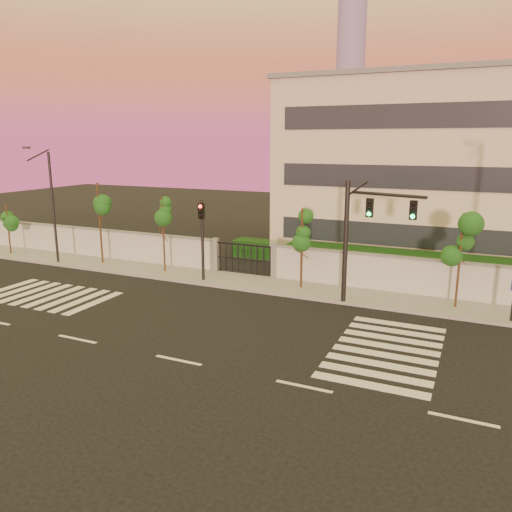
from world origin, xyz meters
name	(u,v)px	position (x,y,z in m)	size (l,w,h in m)	color
ground	(179,360)	(0.00, 0.00, 0.00)	(120.00, 120.00, 0.00)	black
sidewalk	(281,287)	(0.00, 10.50, 0.07)	(60.00, 3.00, 0.15)	gray
perimeter_wall	(292,264)	(0.10, 12.00, 1.07)	(60.00, 0.36, 2.20)	#ABADB2
hedge_row	(323,260)	(1.17, 14.74, 0.82)	(41.00, 4.25, 1.80)	black
institutional_building	(470,171)	(9.00, 21.99, 6.16)	(24.40, 12.40, 12.25)	beige
distant_skyscraper	(351,42)	(-65.00, 280.00, 61.98)	(16.00, 16.00, 118.00)	slate
road_markings	(194,322)	(-1.58, 3.76, 0.01)	(57.00, 7.62, 0.02)	silver
street_tree_a	(7,217)	(-20.92, 10.14, 2.76)	(1.32, 1.05, 3.75)	#382314
street_tree_b	(99,205)	(-12.89, 10.66, 4.02)	(1.63, 1.30, 5.46)	#382314
street_tree_c	(163,218)	(-7.77, 10.48, 3.51)	(1.46, 1.16, 4.78)	#382314
street_tree_d	(302,230)	(1.18, 10.63, 3.37)	(1.52, 1.21, 4.57)	#382314
street_tree_e	(462,239)	(9.21, 10.61, 3.52)	(1.45, 1.16, 4.78)	#382314
traffic_signal_main	(362,229)	(4.73, 9.17, 3.95)	(3.88, 1.32, 6.25)	black
traffic_signal_secondary	(202,231)	(-4.56, 9.66, 3.09)	(0.38, 0.35, 4.86)	black
streetlight_west	(51,202)	(-15.77, 9.38, 4.20)	(0.46, 1.87, 7.77)	black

